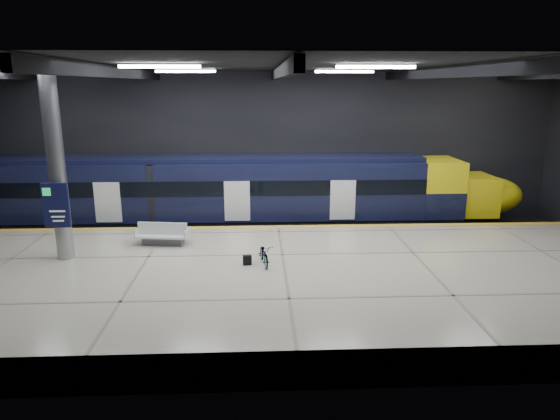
{
  "coord_description": "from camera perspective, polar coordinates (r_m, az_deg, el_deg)",
  "views": [
    {
      "loc": [
        -0.9,
        -18.79,
        7.32
      ],
      "look_at": [
        0.02,
        1.5,
        2.2
      ],
      "focal_mm": 32.0,
      "sensor_mm": 36.0,
      "label": 1
    }
  ],
  "objects": [
    {
      "name": "bench",
      "position": [
        20.48,
        -13.23,
        -2.98
      ],
      "size": [
        2.15,
        1.12,
        0.91
      ],
      "rotation": [
        0.0,
        0.0,
        -0.13
      ],
      "color": "#595B60",
      "rests_on": "platform"
    },
    {
      "name": "ground",
      "position": [
        20.19,
        0.12,
        -7.11
      ],
      "size": [
        30.0,
        30.0,
        0.0
      ],
      "primitive_type": "plane",
      "color": "black",
      "rests_on": "ground"
    },
    {
      "name": "info_column",
      "position": [
        19.34,
        -24.19,
        4.41
      ],
      "size": [
        0.9,
        0.78,
        6.9
      ],
      "color": "#9EA0A5",
      "rests_on": "platform"
    },
    {
      "name": "bicycle",
      "position": [
        17.74,
        -1.83,
        -5.05
      ],
      "size": [
        0.73,
        1.54,
        0.78
      ],
      "primitive_type": "imported",
      "rotation": [
        0.0,
        0.0,
        0.15
      ],
      "color": "#99999E",
      "rests_on": "platform"
    },
    {
      "name": "room_shell",
      "position": [
        18.88,
        0.13,
        9.28
      ],
      "size": [
        30.1,
        16.1,
        8.05
      ],
      "color": "black",
      "rests_on": "ground"
    },
    {
      "name": "train",
      "position": [
        24.94,
        -7.57,
        1.85
      ],
      "size": [
        29.4,
        2.84,
        3.79
      ],
      "color": "black",
      "rests_on": "ground"
    },
    {
      "name": "rails",
      "position": [
        25.36,
        -0.47,
        -2.44
      ],
      "size": [
        30.0,
        1.52,
        0.16
      ],
      "color": "gray",
      "rests_on": "ground"
    },
    {
      "name": "pannier_bag",
      "position": [
        17.82,
        -3.76,
        -5.72
      ],
      "size": [
        0.32,
        0.21,
        0.35
      ],
      "primitive_type": "cube",
      "rotation": [
        0.0,
        0.0,
        0.12
      ],
      "color": "black",
      "rests_on": "platform"
    },
    {
      "name": "safety_strip",
      "position": [
        22.44,
        -0.21,
        -1.93
      ],
      "size": [
        30.0,
        0.4,
        0.01
      ],
      "primitive_type": "cube",
      "color": "yellow",
      "rests_on": "platform"
    },
    {
      "name": "platform",
      "position": [
        17.66,
        0.52,
        -8.39
      ],
      "size": [
        30.0,
        11.0,
        1.1
      ],
      "primitive_type": "cube",
      "color": "beige",
      "rests_on": "ground"
    }
  ]
}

